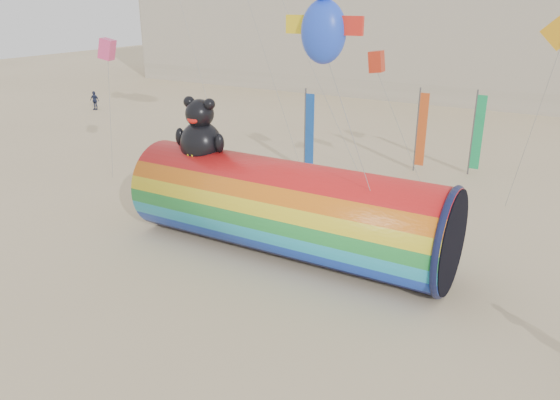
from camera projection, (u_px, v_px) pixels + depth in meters
The scene contains 3 objects.
ground at pixel (251, 263), 22.47m from camera, with size 160.00×160.00×0.00m, color #CCB58C.
windsock_assembly at pixel (286, 206), 22.80m from camera, with size 13.80×4.20×6.36m.
festival_banners at pixel (402, 131), 33.09m from camera, with size 9.60×4.75×5.20m.
Camera 1 is at (11.13, -16.81, 10.33)m, focal length 35.00 mm.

